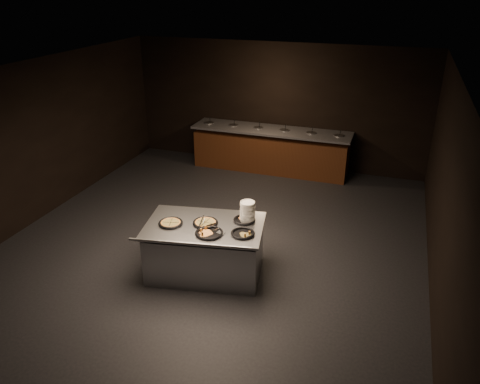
# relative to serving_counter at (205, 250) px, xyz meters

# --- Properties ---
(room) EXTENTS (7.02, 8.02, 2.92)m
(room) POSITION_rel_serving_counter_xyz_m (-0.20, 0.89, 1.05)
(room) COLOR black
(room) RESTS_ON ground
(salad_bar) EXTENTS (3.70, 0.83, 1.18)m
(salad_bar) POSITION_rel_serving_counter_xyz_m (-0.20, 4.45, 0.03)
(salad_bar) COLOR #4D2612
(salad_bar) RESTS_ON ground
(serving_counter) EXTENTS (1.93, 1.43, 0.84)m
(serving_counter) POSITION_rel_serving_counter_xyz_m (0.00, 0.00, 0.00)
(serving_counter) COLOR #B8BBC0
(serving_counter) RESTS_ON ground
(plate_stack) EXTENTS (0.23, 0.23, 0.32)m
(plate_stack) POSITION_rel_serving_counter_xyz_m (0.57, 0.32, 0.59)
(plate_stack) COLOR white
(plate_stack) RESTS_ON serving_counter
(pan_veggie_whole) EXTENTS (0.36, 0.36, 0.04)m
(pan_veggie_whole) POSITION_rel_serving_counter_xyz_m (-0.48, -0.14, 0.45)
(pan_veggie_whole) COLOR black
(pan_veggie_whole) RESTS_ON serving_counter
(pan_cheese_whole) EXTENTS (0.38, 0.38, 0.04)m
(pan_cheese_whole) POSITION_rel_serving_counter_xyz_m (0.01, 0.03, 0.45)
(pan_cheese_whole) COLOR black
(pan_cheese_whole) RESTS_ON serving_counter
(pan_cheese_slices_a) EXTENTS (0.34, 0.34, 0.04)m
(pan_cheese_slices_a) POSITION_rel_serving_counter_xyz_m (0.53, 0.31, 0.45)
(pan_cheese_slices_a) COLOR black
(pan_cheese_slices_a) RESTS_ON serving_counter
(pan_cheese_slices_b) EXTENTS (0.41, 0.41, 0.04)m
(pan_cheese_slices_b) POSITION_rel_serving_counter_xyz_m (0.17, -0.23, 0.45)
(pan_cheese_slices_b) COLOR black
(pan_cheese_slices_b) RESTS_ON serving_counter
(pan_veggie_slices) EXTENTS (0.35, 0.35, 0.04)m
(pan_veggie_slices) POSITION_rel_serving_counter_xyz_m (0.64, -0.09, 0.45)
(pan_veggie_slices) COLOR black
(pan_veggie_slices) RESTS_ON serving_counter
(server_left) EXTENTS (0.08, 0.30, 0.14)m
(server_left) POSITION_rel_serving_counter_xyz_m (-0.02, -0.01, 0.50)
(server_left) COLOR #B8BBC0
(server_left) RESTS_ON serving_counter
(server_right) EXTENTS (0.33, 0.12, 0.16)m
(server_right) POSITION_rel_serving_counter_xyz_m (0.22, -0.14, 0.51)
(server_right) COLOR #B8BBC0
(server_right) RESTS_ON serving_counter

